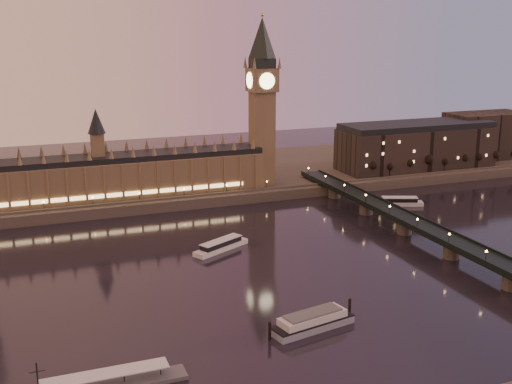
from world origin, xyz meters
TOP-DOWN VIEW (x-y plane):
  - ground at (0.00, 0.00)m, footprint 700.00×700.00m
  - far_embankment at (30.00, 165.00)m, footprint 560.00×130.00m
  - palace_of_westminster at (-40.12, 120.99)m, footprint 180.00×26.62m
  - big_ben at (53.99, 120.99)m, footprint 17.68×17.68m
  - westminster_bridge at (91.61, 0.00)m, footprint 13.20×260.00m
  - city_block at (194.94, 130.93)m, footprint 155.00×45.00m
  - bare_tree_0 at (126.56, 109.00)m, footprint 5.18×5.18m
  - bare_tree_1 at (140.96, 109.00)m, footprint 5.18×5.18m
  - bare_tree_2 at (155.36, 109.00)m, footprint 5.18×5.18m
  - bare_tree_3 at (169.76, 109.00)m, footprint 5.18×5.18m
  - bare_tree_4 at (184.16, 109.00)m, footprint 5.18×5.18m
  - bare_tree_5 at (198.56, 109.00)m, footprint 5.18×5.18m
  - bare_tree_6 at (212.96, 109.00)m, footprint 5.18×5.18m
  - bare_tree_7 at (227.36, 109.00)m, footprint 5.18×5.18m
  - cruise_boat_a at (-2.77, 29.32)m, footprint 30.40×20.57m
  - cruise_boat_b at (119.69, 65.60)m, footprint 27.73×16.27m
  - moored_barge at (1.99, -59.82)m, footprint 35.40×14.73m
  - pontoon_pier at (-70.42, -73.10)m, footprint 45.64×7.61m

SIDE VIEW (x-z plane):
  - ground at x=0.00m, z-range 0.00..0.00m
  - pontoon_pier at x=-70.42m, z-range -4.77..7.40m
  - cruise_boat_a at x=-2.77m, z-range -0.29..4.65m
  - cruise_boat_b at x=119.69m, z-range -0.30..4.71m
  - moored_barge at x=1.99m, z-range -0.52..6.10m
  - far_embankment at x=30.00m, z-range 0.00..6.00m
  - westminster_bridge at x=91.61m, z-range -2.13..13.17m
  - bare_tree_0 at x=126.56m, z-range 8.57..19.10m
  - bare_tree_1 at x=140.96m, z-range 8.57..19.10m
  - bare_tree_2 at x=155.36m, z-range 8.57..19.10m
  - bare_tree_3 at x=169.76m, z-range 8.57..19.10m
  - bare_tree_4 at x=184.16m, z-range 8.57..19.10m
  - bare_tree_5 at x=198.56m, z-range 8.57..19.10m
  - bare_tree_6 at x=212.96m, z-range 8.57..19.10m
  - bare_tree_7 at x=227.36m, z-range 8.57..19.10m
  - palace_of_westminster at x=-40.12m, z-range -4.29..47.71m
  - city_block at x=194.94m, z-range 5.24..39.24m
  - big_ben at x=53.99m, z-range 11.95..115.95m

